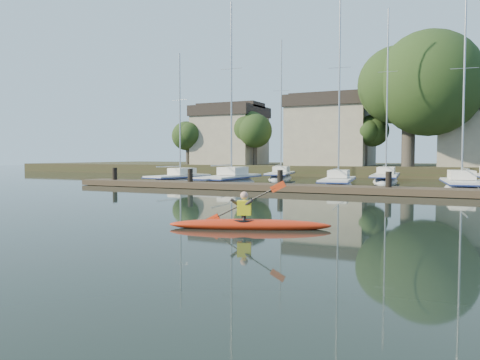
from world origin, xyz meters
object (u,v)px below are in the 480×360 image
at_px(sailboat_2, 338,189).
at_px(sailboat_5, 280,180).
at_px(dock, 332,189).
at_px(kayak, 249,222).
at_px(sailboat_1, 230,187).
at_px(sailboat_6, 386,183).
at_px(sailboat_0, 179,185).
at_px(sailboat_3, 462,193).

relative_size(sailboat_2, sailboat_5, 1.00).
height_order(dock, sailboat_2, sailboat_2).
distance_m(kayak, sailboat_5, 28.53).
distance_m(dock, sailboat_1, 9.43).
height_order(dock, sailboat_6, sailboat_6).
relative_size(dock, sailboat_6, 2.30).
height_order(sailboat_0, sailboat_5, sailboat_5).
height_order(sailboat_0, sailboat_1, sailboat_1).
bearing_deg(kayak, sailboat_1, 97.16).
xyz_separation_m(dock, sailboat_5, (-7.93, 13.57, -0.37)).
distance_m(sailboat_1, sailboat_6, 12.84).
distance_m(sailboat_0, sailboat_6, 16.25).
bearing_deg(sailboat_0, sailboat_2, 11.43).
relative_size(sailboat_2, sailboat_3, 1.07).
bearing_deg(sailboat_0, dock, -10.26).
bearing_deg(sailboat_5, kayak, -83.13).
xyz_separation_m(kayak, sailboat_5, (-8.96, 27.09, -0.34)).
height_order(kayak, sailboat_0, sailboat_0).
xyz_separation_m(dock, sailboat_2, (-0.82, 4.99, -0.37)).
bearing_deg(kayak, sailboat_2, 75.16).
relative_size(sailboat_5, sailboat_6, 0.90).
xyz_separation_m(sailboat_0, sailboat_5, (4.84, 9.01, 0.01)).
xyz_separation_m(sailboat_1, sailboat_5, (0.42, 9.22, 0.03)).
bearing_deg(sailboat_2, kayak, -91.41).
distance_m(sailboat_3, sailboat_6, 9.68).
bearing_deg(sailboat_6, sailboat_3, -60.46).
relative_size(kayak, sailboat_0, 0.41).
distance_m(sailboat_0, sailboat_3, 19.27).
xyz_separation_m(dock, sailboat_6, (1.09, 13.05, -0.38)).
bearing_deg(sailboat_5, dock, -71.14).
bearing_deg(sailboat_2, sailboat_0, 174.95).
bearing_deg(sailboat_2, dock, -87.83).
height_order(dock, sailboat_1, sailboat_1).
bearing_deg(sailboat_1, sailboat_3, 1.12).
distance_m(sailboat_1, sailboat_2, 7.56).
distance_m(sailboat_5, sailboat_6, 9.03).
height_order(sailboat_2, sailboat_6, sailboat_6).
height_order(kayak, dock, kayak).
distance_m(dock, sailboat_0, 13.56).
distance_m(dock, sailboat_6, 13.11).
distance_m(dock, sailboat_3, 8.23).
xyz_separation_m(sailboat_2, sailboat_6, (1.90, 8.07, -0.01)).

